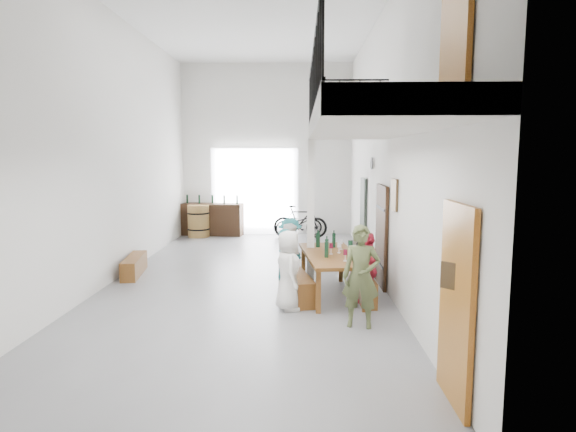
{
  "coord_description": "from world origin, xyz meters",
  "views": [
    {
      "loc": [
        1.1,
        -9.72,
        2.58
      ],
      "look_at": [
        0.86,
        -0.5,
        1.41
      ],
      "focal_mm": 30.0,
      "sensor_mm": 36.0,
      "label": 1
    }
  ],
  "objects_px": {
    "bench_inner": "(296,282)",
    "oak_barrel": "(198,221)",
    "tasting_table": "(331,258)",
    "host_standing": "(361,276)",
    "serving_counter": "(213,219)",
    "bicycle_near": "(299,224)",
    "side_bench": "(134,266)"
  },
  "relations": [
    {
      "from": "side_bench",
      "to": "oak_barrel",
      "type": "distance_m",
      "value": 4.94
    },
    {
      "from": "side_bench",
      "to": "host_standing",
      "type": "distance_m",
      "value": 5.48
    },
    {
      "from": "bench_inner",
      "to": "oak_barrel",
      "type": "relative_size",
      "value": 1.93
    },
    {
      "from": "tasting_table",
      "to": "serving_counter",
      "type": "distance_m",
      "value": 7.54
    },
    {
      "from": "serving_counter",
      "to": "host_standing",
      "type": "xyz_separation_m",
      "value": [
        3.76,
        -8.33,
        0.26
      ]
    },
    {
      "from": "oak_barrel",
      "to": "bicycle_near",
      "type": "height_order",
      "value": "oak_barrel"
    },
    {
      "from": "side_bench",
      "to": "host_standing",
      "type": "relative_size",
      "value": 0.92
    },
    {
      "from": "bicycle_near",
      "to": "side_bench",
      "type": "bearing_deg",
      "value": 130.39
    },
    {
      "from": "bench_inner",
      "to": "serving_counter",
      "type": "height_order",
      "value": "serving_counter"
    },
    {
      "from": "bicycle_near",
      "to": "tasting_table",
      "type": "bearing_deg",
      "value": 170.31
    },
    {
      "from": "tasting_table",
      "to": "bicycle_near",
      "type": "relative_size",
      "value": 1.53
    },
    {
      "from": "side_bench",
      "to": "serving_counter",
      "type": "relative_size",
      "value": 0.73
    },
    {
      "from": "tasting_table",
      "to": "host_standing",
      "type": "height_order",
      "value": "host_standing"
    },
    {
      "from": "tasting_table",
      "to": "bench_inner",
      "type": "relative_size",
      "value": 1.2
    },
    {
      "from": "host_standing",
      "to": "bicycle_near",
      "type": "bearing_deg",
      "value": 107.1
    },
    {
      "from": "oak_barrel",
      "to": "serving_counter",
      "type": "height_order",
      "value": "serving_counter"
    },
    {
      "from": "serving_counter",
      "to": "tasting_table",
      "type": "bearing_deg",
      "value": -56.43
    },
    {
      "from": "tasting_table",
      "to": "host_standing",
      "type": "bearing_deg",
      "value": -84.85
    },
    {
      "from": "side_bench",
      "to": "oak_barrel",
      "type": "height_order",
      "value": "oak_barrel"
    },
    {
      "from": "serving_counter",
      "to": "oak_barrel",
      "type": "bearing_deg",
      "value": -130.59
    },
    {
      "from": "tasting_table",
      "to": "serving_counter",
      "type": "xyz_separation_m",
      "value": [
        -3.41,
        6.72,
        -0.19
      ]
    },
    {
      "from": "bench_inner",
      "to": "bicycle_near",
      "type": "distance_m",
      "value": 6.52
    },
    {
      "from": "tasting_table",
      "to": "oak_barrel",
      "type": "bearing_deg",
      "value": 113.9
    },
    {
      "from": "host_standing",
      "to": "bicycle_near",
      "type": "distance_m",
      "value": 8.27
    },
    {
      "from": "bench_inner",
      "to": "oak_barrel",
      "type": "bearing_deg",
      "value": 104.79
    },
    {
      "from": "bench_inner",
      "to": "side_bench",
      "type": "xyz_separation_m",
      "value": [
        -3.52,
        1.37,
        -0.03
      ]
    },
    {
      "from": "side_bench",
      "to": "serving_counter",
      "type": "xyz_separation_m",
      "value": [
        0.75,
        5.27,
        0.31
      ]
    },
    {
      "from": "bicycle_near",
      "to": "serving_counter",
      "type": "bearing_deg",
      "value": 72.53
    },
    {
      "from": "serving_counter",
      "to": "bicycle_near",
      "type": "bearing_deg",
      "value": 4.13
    },
    {
      "from": "tasting_table",
      "to": "side_bench",
      "type": "distance_m",
      "value": 4.44
    },
    {
      "from": "oak_barrel",
      "to": "bicycle_near",
      "type": "relative_size",
      "value": 0.66
    },
    {
      "from": "oak_barrel",
      "to": "serving_counter",
      "type": "bearing_deg",
      "value": 42.79
    }
  ]
}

